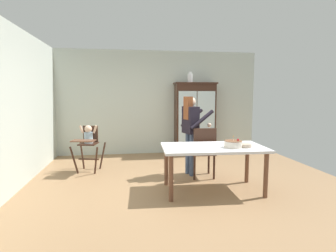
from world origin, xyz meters
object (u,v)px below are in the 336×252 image
Objects in this scene: adult_person at (191,126)px; dining_table at (213,152)px; china_cabinet at (195,118)px; serving_bowl at (246,146)px; birthday_cake at (233,144)px; ceramic_vase at (190,78)px; high_chair_with_toddler at (88,140)px; dining_chair_far_side at (203,149)px.

dining_table is at bearing 173.78° from adult_person.
serving_bowl is at bearing -88.34° from china_cabinet.
birthday_cake is at bearing 174.78° from serving_bowl.
china_cabinet is at bearing -31.52° from adult_person.
adult_person is at bearing 119.77° from serving_bowl.
serving_bowl reaches higher than dining_table.
serving_bowl is (0.20, -0.02, -0.03)m from birthday_cake.
ceramic_vase is at bearing 90.45° from birthday_cake.
high_chair_with_toddler is 2.34m from dining_chair_far_side.
china_cabinet is 1.06m from ceramic_vase.
birthday_cake is at bearing -21.97° from high_chair_with_toddler.
dining_chair_far_side reaches higher than high_chair_with_toddler.
china_cabinet is at bearing 38.67° from high_chair_with_toddler.
adult_person is 1.59× the size of dining_chair_far_side.
adult_person is (-0.41, -1.84, -1.03)m from ceramic_vase.
ceramic_vase reaches higher than china_cabinet.
ceramic_vase reaches higher than birthday_cake.
dining_table is (0.15, -0.95, -0.32)m from adult_person.
serving_bowl is at bearing -165.23° from adult_person.
high_chair_with_toddler reaches higher than dining_table.
dining_table is at bearing 154.87° from birthday_cake.
china_cabinet is at bearing -98.06° from dining_chair_far_side.
adult_person is 1.18m from birthday_cake.
adult_person is 0.91× the size of dining_table.
dining_chair_far_side is at bearing 118.50° from serving_bowl.
adult_person reaches higher than high_chair_with_toddler.
ceramic_vase is 0.96× the size of birthday_cake.
dining_table is at bearing -95.32° from ceramic_vase.
dining_chair_far_side is (-0.25, 0.81, -0.24)m from birthday_cake.
ceramic_vase is 3.11m from dining_table.
high_chair_with_toddler is (-2.55, -1.30, -0.29)m from china_cabinet.
dining_chair_far_side is at bearing -99.77° from china_cabinet.
serving_bowl is (0.48, -0.15, 0.12)m from dining_table.
china_cabinet reaches higher than high_chair_with_toddler.
dining_table is 0.68m from dining_chair_far_side.
serving_bowl is at bearing -17.34° from dining_table.
high_chair_with_toddler is at bearing 148.10° from serving_bowl.
china_cabinet is at bearing -1.53° from ceramic_vase.
high_chair_with_toddler is 0.99× the size of dining_chair_far_side.
birthday_cake reaches higher than dining_table.
high_chair_with_toddler is at bearing -151.65° from ceramic_vase.
serving_bowl is 0.19× the size of dining_chair_far_side.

